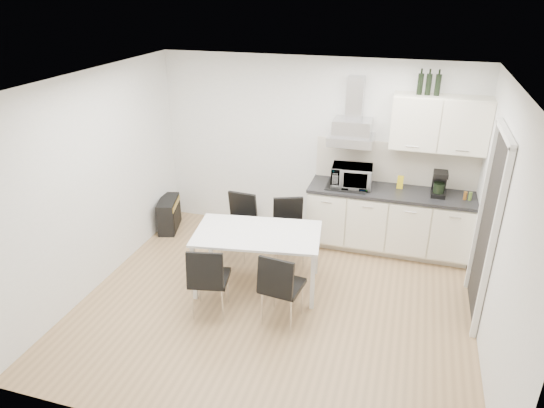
# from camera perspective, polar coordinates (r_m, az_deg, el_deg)

# --- Properties ---
(ground) EXTENTS (4.50, 4.50, 0.00)m
(ground) POSITION_cam_1_polar(r_m,az_deg,el_deg) (5.88, 0.34, -11.68)
(ground) COLOR #A48358
(ground) RESTS_ON ground
(wall_back) EXTENTS (4.50, 0.10, 2.60)m
(wall_back) POSITION_cam_1_polar(r_m,az_deg,el_deg) (7.03, 4.96, 6.44)
(wall_back) COLOR white
(wall_back) RESTS_ON ground
(wall_front) EXTENTS (4.50, 0.10, 2.60)m
(wall_front) POSITION_cam_1_polar(r_m,az_deg,el_deg) (3.61, -8.77, -12.90)
(wall_front) COLOR white
(wall_front) RESTS_ON ground
(wall_left) EXTENTS (0.10, 4.00, 2.60)m
(wall_left) POSITION_cam_1_polar(r_m,az_deg,el_deg) (6.18, -20.10, 2.39)
(wall_left) COLOR white
(wall_left) RESTS_ON ground
(wall_right) EXTENTS (0.10, 4.00, 2.60)m
(wall_right) POSITION_cam_1_polar(r_m,az_deg,el_deg) (5.13, 25.30, -3.07)
(wall_right) COLOR white
(wall_right) RESTS_ON ground
(ceiling) EXTENTS (4.50, 4.50, 0.00)m
(ceiling) POSITION_cam_1_polar(r_m,az_deg,el_deg) (4.82, 0.42, 14.09)
(ceiling) COLOR white
(ceiling) RESTS_ON wall_back
(doorway) EXTENTS (0.08, 1.04, 2.10)m
(doorway) POSITION_cam_1_polar(r_m,az_deg,el_deg) (5.72, 23.83, -2.79)
(doorway) COLOR white
(doorway) RESTS_ON ground
(kitchenette) EXTENTS (2.22, 0.64, 2.52)m
(kitchenette) POSITION_cam_1_polar(r_m,az_deg,el_deg) (6.83, 14.12, 0.97)
(kitchenette) COLOR beige
(kitchenette) RESTS_ON ground
(dining_table) EXTENTS (1.61, 1.07, 0.75)m
(dining_table) POSITION_cam_1_polar(r_m,az_deg,el_deg) (5.86, -1.72, -4.01)
(dining_table) COLOR white
(dining_table) RESTS_ON ground
(chair_far_left) EXTENTS (0.48, 0.53, 0.88)m
(chair_far_left) POSITION_cam_1_polar(r_m,az_deg,el_deg) (6.63, -4.10, -2.75)
(chair_far_left) COLOR black
(chair_far_left) RESTS_ON ground
(chair_far_right) EXTENTS (0.59, 0.63, 0.88)m
(chair_far_right) POSITION_cam_1_polar(r_m,az_deg,el_deg) (6.48, 2.06, -3.41)
(chair_far_right) COLOR black
(chair_far_right) RESTS_ON ground
(chair_near_left) EXTENTS (0.53, 0.58, 0.88)m
(chair_near_left) POSITION_cam_1_polar(r_m,az_deg,el_deg) (5.57, -7.34, -8.73)
(chair_near_left) COLOR black
(chair_near_left) RESTS_ON ground
(chair_near_right) EXTENTS (0.50, 0.55, 0.88)m
(chair_near_right) POSITION_cam_1_polar(r_m,az_deg,el_deg) (5.40, 1.23, -9.67)
(chair_near_right) COLOR black
(chair_near_right) RESTS_ON ground
(guitar_amp) EXTENTS (0.40, 0.64, 0.49)m
(guitar_amp) POSITION_cam_1_polar(r_m,az_deg,el_deg) (7.60, -12.03, -1.17)
(guitar_amp) COLOR black
(guitar_amp) RESTS_ON ground
(floor_speaker) EXTENTS (0.23, 0.22, 0.32)m
(floor_speaker) POSITION_cam_1_polar(r_m,az_deg,el_deg) (7.61, -2.81, -1.27)
(floor_speaker) COLOR black
(floor_speaker) RESTS_ON ground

